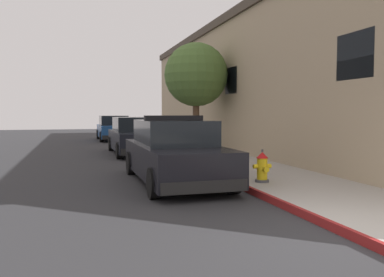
% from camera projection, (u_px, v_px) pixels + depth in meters
% --- Properties ---
extents(ground_plane, '(30.87, 60.00, 0.20)m').
position_uv_depth(ground_plane, '(43.00, 167.00, 13.59)').
color(ground_plane, '#2B2B2D').
extents(sidewalk_pavement, '(2.60, 60.00, 0.14)m').
position_uv_depth(sidewalk_pavement, '(211.00, 157.00, 15.27)').
color(sidewalk_pavement, '#9E9991').
rests_on(sidewalk_pavement, ground).
extents(curb_painted_edge, '(0.08, 60.00, 0.14)m').
position_uv_depth(curb_painted_edge, '(177.00, 158.00, 14.89)').
color(curb_painted_edge, maroon).
rests_on(curb_painted_edge, ground).
extents(storefront_building, '(7.07, 27.57, 5.96)m').
position_uv_depth(storefront_building, '(303.00, 84.00, 17.62)').
color(storefront_building, tan).
rests_on(storefront_building, ground).
extents(police_cruiser, '(1.94, 4.84, 1.68)m').
position_uv_depth(police_cruiser, '(175.00, 153.00, 10.03)').
color(police_cruiser, black).
rests_on(police_cruiser, ground).
extents(parked_car_silver_ahead, '(1.94, 4.84, 1.56)m').
position_uv_depth(parked_car_silver_ahead, '(135.00, 136.00, 17.07)').
color(parked_car_silver_ahead, black).
rests_on(parked_car_silver_ahead, ground).
extents(parked_car_dark_far, '(1.94, 4.84, 1.56)m').
position_uv_depth(parked_car_dark_far, '(114.00, 129.00, 25.68)').
color(parked_car_dark_far, navy).
rests_on(parked_car_dark_far, ground).
extents(fire_hydrant, '(0.44, 0.40, 0.76)m').
position_uv_depth(fire_hydrant, '(262.00, 167.00, 9.31)').
color(fire_hydrant, '#4C4C51').
rests_on(fire_hydrant, sidewalk_pavement).
extents(street_tree, '(2.66, 2.66, 4.53)m').
position_uv_depth(street_tree, '(196.00, 75.00, 16.81)').
color(street_tree, brown).
rests_on(street_tree, sidewalk_pavement).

